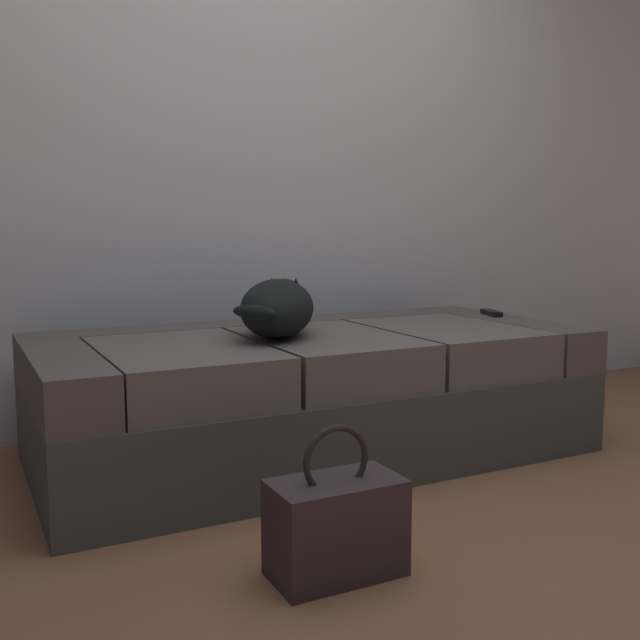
{
  "coord_description": "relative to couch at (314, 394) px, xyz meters",
  "views": [
    {
      "loc": [
        -1.19,
        -1.37,
        0.85
      ],
      "look_at": [
        0.0,
        0.96,
        0.51
      ],
      "focal_mm": 41.18,
      "sensor_mm": 36.0,
      "label": 1
    }
  ],
  "objects": [
    {
      "name": "back_wall",
      "position": [
        0.0,
        0.67,
        1.17
      ],
      "size": [
        6.4,
        0.1,
        2.8
      ],
      "primitive_type": "cube",
      "color": "silver",
      "rests_on": "ground"
    },
    {
      "name": "ground_plane",
      "position": [
        0.0,
        -1.01,
        -0.23
      ],
      "size": [
        10.0,
        10.0,
        0.0
      ],
      "primitive_type": "plane",
      "color": "#905F41"
    },
    {
      "name": "handbag",
      "position": [
        -0.38,
        -0.88,
        -0.1
      ],
      "size": [
        0.32,
        0.18,
        0.38
      ],
      "color": "#3A2D31",
      "rests_on": "ground"
    },
    {
      "name": "tv_remote",
      "position": [
        0.91,
        0.09,
        0.24
      ],
      "size": [
        0.09,
        0.16,
        0.02
      ],
      "primitive_type": "cube",
      "rotation": [
        0.0,
        0.0,
        -0.31
      ],
      "color": "black",
      "rests_on": "couch"
    },
    {
      "name": "dog_dark",
      "position": [
        -0.15,
        -0.03,
        0.34
      ],
      "size": [
        0.44,
        0.56,
        0.2
      ],
      "color": "black",
      "rests_on": "couch"
    },
    {
      "name": "couch",
      "position": [
        0.0,
        0.0,
        0.0
      ],
      "size": [
        1.98,
        0.93,
        0.46
      ],
      "color": "#474943",
      "rests_on": "ground"
    }
  ]
}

